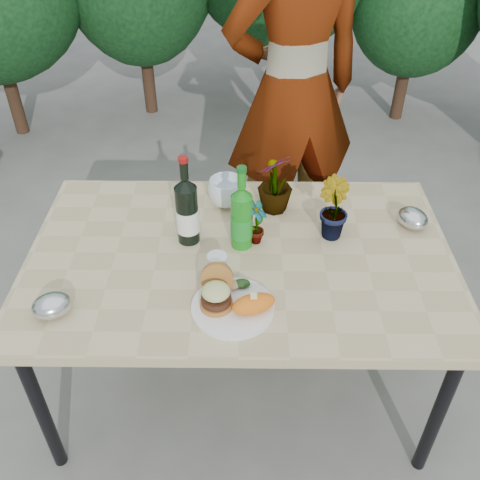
{
  "coord_description": "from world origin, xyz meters",
  "views": [
    {
      "loc": [
        0.02,
        -1.53,
        2.05
      ],
      "look_at": [
        0.0,
        -0.08,
        0.88
      ],
      "focal_mm": 40.0,
      "sensor_mm": 36.0,
      "label": 1
    }
  ],
  "objects_px": {
    "wine_bottle": "(187,212)",
    "person": "(293,91)",
    "patio_table": "(240,265)",
    "dinner_plate": "(233,307)"
  },
  "relations": [
    {
      "from": "wine_bottle",
      "to": "person",
      "type": "bearing_deg",
      "value": 74.38
    },
    {
      "from": "patio_table",
      "to": "wine_bottle",
      "type": "height_order",
      "value": "wine_bottle"
    },
    {
      "from": "wine_bottle",
      "to": "dinner_plate",
      "type": "bearing_deg",
      "value": -52.51
    },
    {
      "from": "dinner_plate",
      "to": "wine_bottle",
      "type": "bearing_deg",
      "value": 115.72
    },
    {
      "from": "patio_table",
      "to": "person",
      "type": "xyz_separation_m",
      "value": [
        0.25,
        0.95,
        0.29
      ]
    },
    {
      "from": "patio_table",
      "to": "wine_bottle",
      "type": "distance_m",
      "value": 0.29
    },
    {
      "from": "wine_bottle",
      "to": "person",
      "type": "relative_size",
      "value": 0.19
    },
    {
      "from": "patio_table",
      "to": "dinner_plate",
      "type": "distance_m",
      "value": 0.3
    },
    {
      "from": "dinner_plate",
      "to": "wine_bottle",
      "type": "distance_m",
      "value": 0.43
    },
    {
      "from": "person",
      "to": "dinner_plate",
      "type": "bearing_deg",
      "value": 58.61
    }
  ]
}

